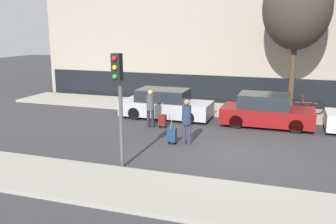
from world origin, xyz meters
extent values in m
plane|color=#38383A|center=(0.00, 0.00, 0.00)|extent=(80.00, 80.00, 0.00)
cube|color=#A39E93|center=(0.00, -3.75, 0.06)|extent=(28.00, 2.50, 0.12)
cube|color=#A39E93|center=(0.00, 7.00, 0.06)|extent=(28.00, 3.00, 0.12)
cube|color=black|center=(0.00, 9.18, 0.80)|extent=(27.44, 0.06, 1.60)
cube|color=#B7BABF|center=(-4.11, 4.53, 0.49)|extent=(4.38, 1.82, 0.70)
cube|color=#23282D|center=(-4.28, 4.53, 1.13)|extent=(2.41, 1.60, 0.58)
cylinder|color=black|center=(-2.75, 3.71, 0.30)|extent=(0.60, 0.18, 0.60)
cylinder|color=black|center=(-2.75, 5.35, 0.30)|extent=(0.60, 0.18, 0.60)
cylinder|color=black|center=(-5.47, 3.71, 0.30)|extent=(0.60, 0.18, 0.60)
cylinder|color=black|center=(-5.47, 5.35, 0.30)|extent=(0.60, 0.18, 0.60)
cube|color=maroon|center=(0.69, 4.50, 0.49)|extent=(4.03, 1.87, 0.70)
cube|color=#23282D|center=(0.53, 4.50, 1.15)|extent=(2.22, 1.64, 0.62)
cylinder|color=black|center=(1.94, 3.66, 0.30)|extent=(0.60, 0.18, 0.60)
cylinder|color=black|center=(1.94, 5.35, 0.30)|extent=(0.60, 0.18, 0.60)
cylinder|color=black|center=(-0.56, 3.66, 0.30)|extent=(0.60, 0.18, 0.60)
cylinder|color=black|center=(-0.56, 5.35, 0.30)|extent=(0.60, 0.18, 0.60)
cylinder|color=#23232D|center=(-4.10, 2.64, 0.39)|extent=(0.15, 0.15, 0.78)
cylinder|color=#23232D|center=(-4.30, 2.63, 0.39)|extent=(0.15, 0.15, 0.78)
cylinder|color=#4C4C4C|center=(-4.20, 2.63, 1.12)|extent=(0.34, 0.34, 0.68)
sphere|color=tan|center=(-4.20, 2.63, 1.57)|extent=(0.22, 0.22, 0.22)
cube|color=maroon|center=(-3.65, 2.66, 0.36)|extent=(0.32, 0.24, 0.48)
cylinder|color=black|center=(-3.76, 2.66, 0.06)|extent=(0.12, 0.03, 0.12)
cylinder|color=black|center=(-3.54, 2.66, 0.06)|extent=(0.12, 0.03, 0.12)
cylinder|color=gray|center=(-3.65, 2.58, 0.88)|extent=(0.02, 0.19, 0.53)
cylinder|color=#383347|center=(-2.10, 0.70, 0.40)|extent=(0.15, 0.15, 0.81)
cylinder|color=#383347|center=(-1.91, 0.77, 0.40)|extent=(0.15, 0.15, 0.81)
cylinder|color=#283351|center=(-2.00, 0.73, 1.16)|extent=(0.34, 0.34, 0.70)
sphere|color=#936B4C|center=(-2.00, 0.73, 1.62)|extent=(0.23, 0.23, 0.23)
cube|color=navy|center=(-2.51, 0.52, 0.38)|extent=(0.32, 0.24, 0.52)
cylinder|color=black|center=(-2.62, 0.52, 0.06)|extent=(0.12, 0.03, 0.12)
cylinder|color=black|center=(-2.40, 0.52, 0.06)|extent=(0.12, 0.03, 0.12)
cylinder|color=gray|center=(-2.51, 0.45, 0.91)|extent=(0.02, 0.19, 0.53)
cylinder|color=#515154|center=(-3.26, -2.25, 1.80)|extent=(0.12, 0.12, 3.60)
cube|color=black|center=(-3.26, -2.43, 3.20)|extent=(0.28, 0.24, 0.80)
sphere|color=red|center=(-3.26, -2.58, 3.47)|extent=(0.15, 0.15, 0.15)
sphere|color=gold|center=(-3.26, -2.58, 3.20)|extent=(0.15, 0.15, 0.15)
sphere|color=green|center=(-3.26, -2.58, 2.93)|extent=(0.15, 0.15, 0.15)
torus|color=black|center=(2.93, 7.18, 0.48)|extent=(0.72, 0.06, 0.72)
torus|color=black|center=(1.88, 7.18, 0.48)|extent=(0.72, 0.06, 0.72)
cylinder|color=maroon|center=(2.40, 7.18, 0.68)|extent=(1.00, 0.05, 0.05)
cylinder|color=maroon|center=(2.21, 7.18, 0.88)|extent=(0.04, 0.04, 0.40)
cylinder|color=#4C3826|center=(1.62, 7.28, 1.94)|extent=(0.28, 0.28, 3.65)
ellipsoid|color=#383328|center=(1.62, 7.28, 5.27)|extent=(3.28, 3.28, 4.01)
camera|label=1|loc=(1.70, -12.41, 4.32)|focal=40.00mm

